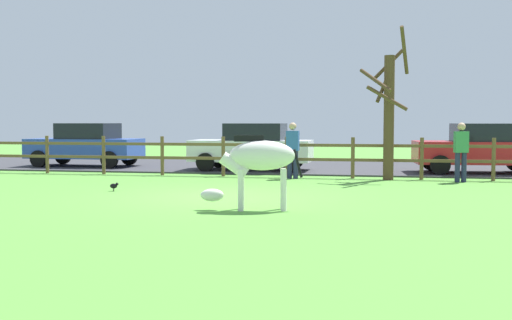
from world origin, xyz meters
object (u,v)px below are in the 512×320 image
Objects in this scene: zebra at (258,161)px; visitor_left_of_tree at (293,148)px; bare_tree at (389,110)px; parked_car_white at (252,146)px; crow_on_grass at (114,186)px; visitor_right_of_tree at (461,149)px; parked_car_red at (481,148)px; parked_car_blue at (86,144)px.

visitor_left_of_tree is at bearing 91.95° from zebra.
zebra is (-2.51, -6.68, -1.06)m from bare_tree.
parked_car_white is at bearing 153.78° from bare_tree.
crow_on_grass is 9.33m from visitor_right_of_tree.
crow_on_grass is (-6.51, -4.20, -1.86)m from bare_tree.
visitor_left_of_tree is 4.69m from visitor_right_of_tree.
parked_car_red is 7.30m from parked_car_white.
zebra is at bearing -49.12° from parked_car_blue.
crow_on_grass is at bearing -147.16° from bare_tree.
parked_car_white is at bearing -178.25° from parked_car_red.
bare_tree is at bearing 170.02° from visitor_right_of_tree.
parked_car_white is (-7.30, -0.22, 0.00)m from parked_car_red.
zebra is 6.54m from visitor_left_of_tree.
bare_tree reaches higher than crow_on_grass.
zebra is 7.75m from visitor_right_of_tree.
parked_car_white is 2.44× the size of visitor_left_of_tree.
crow_on_grass is 0.13× the size of visitor_right_of_tree.
parked_car_blue is 2.45× the size of visitor_left_of_tree.
zebra is 8.94× the size of crow_on_grass.
zebra is at bearing -120.78° from parked_car_red.
bare_tree is 2.25m from visitor_right_of_tree.
visitor_right_of_tree is at bearing -21.57° from parked_car_white.
visitor_right_of_tree reaches higher than zebra.
bare_tree is 5.04m from parked_car_white.
crow_on_grass is at bearing -132.98° from visitor_left_of_tree.
bare_tree is 1.05× the size of parked_car_red.
parked_car_blue is 1.00× the size of parked_car_white.
zebra is at bearing -31.80° from crow_on_grass.
parked_car_blue reaches higher than zebra.
zebra is 1.17× the size of visitor_left_of_tree.
parked_car_blue is at bearing 120.99° from crow_on_grass.
parked_car_red reaches higher than zebra.
zebra is 9.05m from parked_car_white.
visitor_left_of_tree is (1.67, -2.32, 0.06)m from parked_car_white.
parked_car_white is at bearing 158.43° from visitor_right_of_tree.
parked_car_white is 6.83m from visitor_right_of_tree.
visitor_right_of_tree is at bearing 24.53° from crow_on_grass.
zebra is at bearing -110.60° from bare_tree.
crow_on_grass is 0.13× the size of visitor_left_of_tree.
visitor_right_of_tree is (1.95, -0.34, -1.08)m from bare_tree.
bare_tree reaches higher than parked_car_red.
visitor_left_of_tree reaches higher than crow_on_grass.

